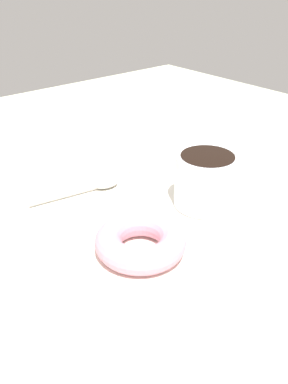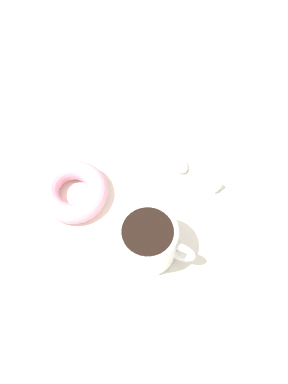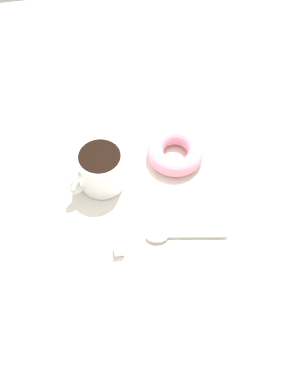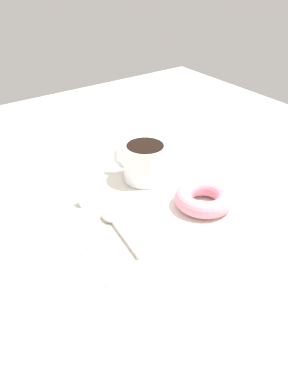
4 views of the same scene
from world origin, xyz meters
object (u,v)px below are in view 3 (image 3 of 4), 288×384
(donut, at_px, (175,152))
(sugar_cube, at_px, (119,250))
(coffee_cup, at_px, (100,169))
(spoon, at_px, (168,236))

(donut, xyz_separation_m, sugar_cube, (0.17, -0.12, -0.01))
(coffee_cup, height_order, donut, coffee_cup)
(spoon, distance_m, sugar_cube, 0.08)
(donut, distance_m, sugar_cube, 0.21)
(coffee_cup, height_order, sugar_cube, coffee_cup)
(donut, height_order, spoon, donut)
(coffee_cup, xyz_separation_m, spoon, (0.13, 0.09, -0.03))
(coffee_cup, relative_size, donut, 1.01)
(coffee_cup, xyz_separation_m, donut, (-0.03, 0.13, -0.02))
(coffee_cup, height_order, spoon, coffee_cup)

